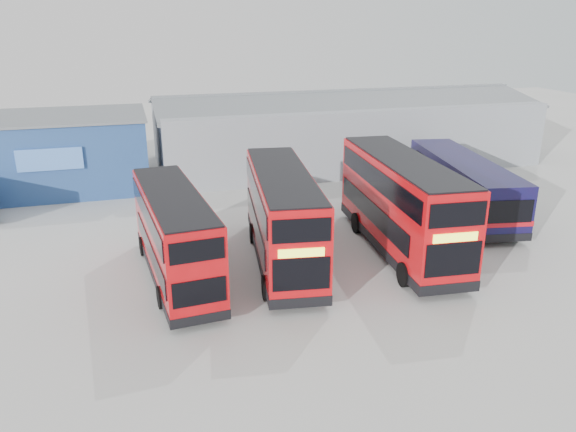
# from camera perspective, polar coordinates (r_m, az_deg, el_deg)

# --- Properties ---
(ground_plane) EXTENTS (120.00, 120.00, 0.00)m
(ground_plane) POSITION_cam_1_polar(r_m,az_deg,el_deg) (27.48, 4.91, -5.08)
(ground_plane) COLOR #A9A9A3
(ground_plane) RESTS_ON ground
(office_block) EXTENTS (12.30, 8.32, 5.12)m
(office_block) POSITION_cam_1_polar(r_m,az_deg,el_deg) (42.47, -22.42, 6.04)
(office_block) COLOR navy
(office_block) RESTS_ON ground
(maintenance_shed) EXTENTS (30.50, 12.00, 5.89)m
(maintenance_shed) POSITION_cam_1_polar(r_m,az_deg,el_deg) (47.37, 5.48, 8.71)
(maintenance_shed) COLOR #8D929A
(maintenance_shed) RESTS_ON ground
(double_decker_left) EXTENTS (3.19, 10.02, 4.17)m
(double_decker_left) POSITION_cam_1_polar(r_m,az_deg,el_deg) (25.74, -11.39, -2.14)
(double_decker_left) COLOR red
(double_decker_left) RESTS_ON ground
(double_decker_centre) EXTENTS (4.04, 11.04, 4.57)m
(double_decker_centre) POSITION_cam_1_polar(r_m,az_deg,el_deg) (27.01, -0.55, -0.24)
(double_decker_centre) COLOR red
(double_decker_centre) RESTS_ON ground
(double_decker_right) EXTENTS (3.71, 11.69, 4.87)m
(double_decker_right) POSITION_cam_1_polar(r_m,az_deg,el_deg) (28.91, 11.40, 1.01)
(double_decker_right) COLOR red
(double_decker_right) RESTS_ON ground
(single_decker_blue) EXTENTS (4.87, 12.47, 3.31)m
(single_decker_blue) POSITION_cam_1_polar(r_m,az_deg,el_deg) (36.17, 17.27, 2.96)
(single_decker_blue) COLOR #0D0E3A
(single_decker_blue) RESTS_ON ground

